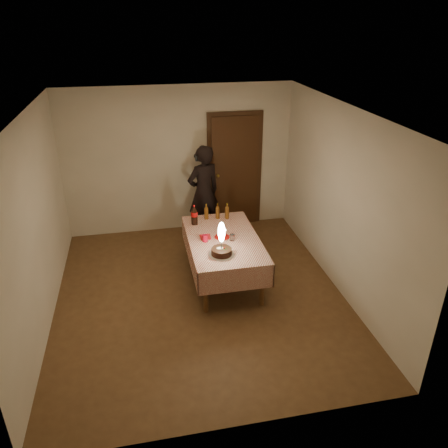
# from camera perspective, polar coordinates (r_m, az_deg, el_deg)

# --- Properties ---
(ground) EXTENTS (4.00, 4.50, 0.01)m
(ground) POSITION_cam_1_polar(r_m,az_deg,el_deg) (6.35, -3.11, -9.26)
(ground) COLOR brown
(ground) RESTS_ON ground
(room_shell) EXTENTS (4.04, 4.54, 2.62)m
(room_shell) POSITION_cam_1_polar(r_m,az_deg,el_deg) (5.64, -3.29, 5.09)
(room_shell) COLOR beige
(room_shell) RESTS_ON ground
(dining_table) EXTENTS (1.02, 1.72, 0.70)m
(dining_table) POSITION_cam_1_polar(r_m,az_deg,el_deg) (6.39, -0.09, -2.61)
(dining_table) COLOR brown
(dining_table) RESTS_ON ground
(birthday_cake) EXTENTS (0.35, 0.35, 0.49)m
(birthday_cake) POSITION_cam_1_polar(r_m,az_deg,el_deg) (5.87, -0.32, -3.01)
(birthday_cake) COLOR white
(birthday_cake) RESTS_ON dining_table
(red_plate) EXTENTS (0.22, 0.22, 0.01)m
(red_plate) POSITION_cam_1_polar(r_m,az_deg,el_deg) (6.37, -0.27, -1.68)
(red_plate) COLOR #AE0F0C
(red_plate) RESTS_ON dining_table
(red_cup) EXTENTS (0.08, 0.08, 0.10)m
(red_cup) POSITION_cam_1_polar(r_m,az_deg,el_deg) (6.24, -2.50, -1.87)
(red_cup) COLOR #AD0C23
(red_cup) RESTS_ON dining_table
(clear_cup) EXTENTS (0.07, 0.07, 0.09)m
(clear_cup) POSITION_cam_1_polar(r_m,az_deg,el_deg) (6.27, 1.09, -1.75)
(clear_cup) COLOR silver
(clear_cup) RESTS_ON dining_table
(napkin_stack) EXTENTS (0.15, 0.15, 0.02)m
(napkin_stack) POSITION_cam_1_polar(r_m,az_deg,el_deg) (6.36, -2.44, -1.71)
(napkin_stack) COLOR red
(napkin_stack) RESTS_ON dining_table
(cola_bottle) EXTENTS (0.10, 0.10, 0.32)m
(cola_bottle) POSITION_cam_1_polar(r_m,az_deg,el_deg) (6.71, -3.90, 1.18)
(cola_bottle) COLOR black
(cola_bottle) RESTS_ON dining_table
(amber_bottle_left) EXTENTS (0.06, 0.06, 0.25)m
(amber_bottle_left) POSITION_cam_1_polar(r_m,az_deg,el_deg) (6.89, -2.32, 1.58)
(amber_bottle_left) COLOR #5A330F
(amber_bottle_left) RESTS_ON dining_table
(amber_bottle_right) EXTENTS (0.06, 0.06, 0.25)m
(amber_bottle_right) POSITION_cam_1_polar(r_m,az_deg,el_deg) (6.90, 0.39, 1.65)
(amber_bottle_right) COLOR #5A330F
(amber_bottle_right) RESTS_ON dining_table
(amber_bottle_mid) EXTENTS (0.06, 0.06, 0.25)m
(amber_bottle_mid) POSITION_cam_1_polar(r_m,az_deg,el_deg) (6.90, -0.84, 1.65)
(amber_bottle_mid) COLOR #5A330F
(amber_bottle_mid) RESTS_ON dining_table
(photographer) EXTENTS (0.72, 0.60, 1.68)m
(photographer) POSITION_cam_1_polar(r_m,az_deg,el_deg) (7.58, -2.67, 4.13)
(photographer) COLOR black
(photographer) RESTS_ON ground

